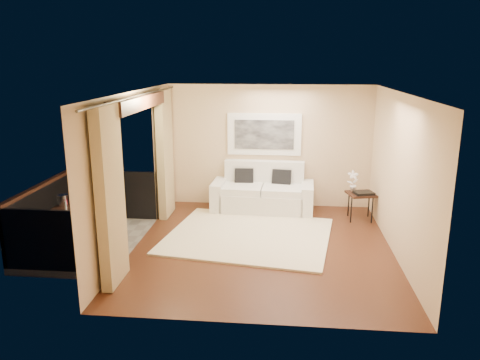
# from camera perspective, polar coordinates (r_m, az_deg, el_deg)

# --- Properties ---
(floor) EXTENTS (5.00, 5.00, 0.00)m
(floor) POSITION_cam_1_polar(r_m,az_deg,el_deg) (8.39, 2.75, -8.12)
(floor) COLOR #4E2816
(floor) RESTS_ON ground
(room_shell) EXTENTS (5.00, 6.40, 5.00)m
(room_shell) POSITION_cam_1_polar(r_m,az_deg,el_deg) (8.15, -12.36, 9.22)
(room_shell) COLOR white
(room_shell) RESTS_ON ground
(balcony) EXTENTS (1.81, 2.60, 1.17)m
(balcony) POSITION_cam_1_polar(r_m,az_deg,el_deg) (9.08, -18.67, -5.89)
(balcony) COLOR #605B56
(balcony) RESTS_ON ground
(curtains) EXTENTS (0.16, 4.80, 2.64)m
(curtains) POSITION_cam_1_polar(r_m,az_deg,el_deg) (8.33, -11.79, 1.10)
(curtains) COLOR tan
(curtains) RESTS_ON ground
(artwork) EXTENTS (1.62, 0.07, 0.92)m
(artwork) POSITION_cam_1_polar(r_m,az_deg,el_deg) (10.33, 2.97, 5.58)
(artwork) COLOR white
(artwork) RESTS_ON room_shell
(rug) EXTENTS (3.30, 2.98, 0.04)m
(rug) POSITION_cam_1_polar(r_m,az_deg,el_deg) (8.82, 1.05, -6.79)
(rug) COLOR #FDF0CB
(rug) RESTS_ON floor
(sofa) EXTENTS (2.21, 1.03, 1.04)m
(sofa) POSITION_cam_1_polar(r_m,az_deg,el_deg) (10.25, 2.80, -1.67)
(sofa) COLOR white
(sofa) RESTS_ON floor
(side_table) EXTENTS (0.63, 0.63, 0.57)m
(side_table) POSITION_cam_1_polar(r_m,az_deg,el_deg) (9.89, 14.52, -1.89)
(side_table) COLOR black
(side_table) RESTS_ON floor
(tray) EXTENTS (0.44, 0.37, 0.05)m
(tray) POSITION_cam_1_polar(r_m,az_deg,el_deg) (9.82, 14.85, -1.53)
(tray) COLOR black
(tray) RESTS_ON side_table
(orchid) EXTENTS (0.25, 0.19, 0.44)m
(orchid) POSITION_cam_1_polar(r_m,az_deg,el_deg) (9.93, 13.61, -0.11)
(orchid) COLOR white
(orchid) RESTS_ON side_table
(bistro_table) EXTENTS (0.62, 0.62, 0.72)m
(bistro_table) POSITION_cam_1_polar(r_m,az_deg,el_deg) (8.67, -20.04, -3.78)
(bistro_table) COLOR black
(bistro_table) RESTS_ON balcony
(balcony_chair_far) EXTENTS (0.51, 0.52, 1.08)m
(balcony_chair_far) POSITION_cam_1_polar(r_m,az_deg,el_deg) (9.41, -17.11, -2.13)
(balcony_chair_far) COLOR black
(balcony_chair_far) RESTS_ON balcony
(balcony_chair_near) EXTENTS (0.49, 0.50, 0.92)m
(balcony_chair_near) POSITION_cam_1_polar(r_m,az_deg,el_deg) (8.78, -19.14, -4.18)
(balcony_chair_near) COLOR black
(balcony_chair_near) RESTS_ON balcony
(ice_bucket) EXTENTS (0.18, 0.18, 0.20)m
(ice_bucket) POSITION_cam_1_polar(r_m,az_deg,el_deg) (8.80, -20.77, -2.33)
(ice_bucket) COLOR white
(ice_bucket) RESTS_ON bistro_table
(candle) EXTENTS (0.06, 0.06, 0.07)m
(candle) POSITION_cam_1_polar(r_m,az_deg,el_deg) (8.71, -19.30, -2.81)
(candle) COLOR red
(candle) RESTS_ON bistro_table
(vase) EXTENTS (0.04, 0.04, 0.18)m
(vase) POSITION_cam_1_polar(r_m,az_deg,el_deg) (8.47, -20.49, -3.02)
(vase) COLOR silver
(vase) RESTS_ON bistro_table
(glass_a) EXTENTS (0.06, 0.06, 0.12)m
(glass_a) POSITION_cam_1_polar(r_m,az_deg,el_deg) (8.50, -19.43, -3.07)
(glass_a) COLOR silver
(glass_a) RESTS_ON bistro_table
(glass_b) EXTENTS (0.06, 0.06, 0.12)m
(glass_b) POSITION_cam_1_polar(r_m,az_deg,el_deg) (8.59, -19.24, -2.87)
(glass_b) COLOR silver
(glass_b) RESTS_ON bistro_table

